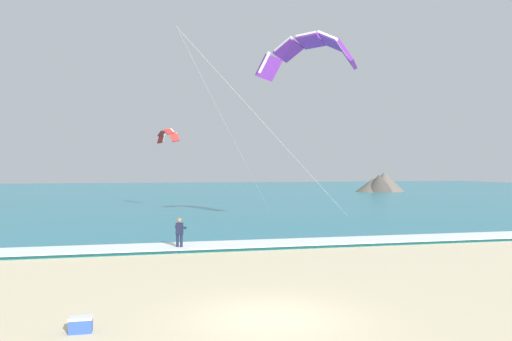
# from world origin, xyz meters

# --- Properties ---
(ground_plane) EXTENTS (200.00, 200.00, 0.00)m
(ground_plane) POSITION_xyz_m (0.00, 0.00, 0.00)
(ground_plane) COLOR beige
(sea) EXTENTS (200.00, 120.00, 0.20)m
(sea) POSITION_xyz_m (0.00, 71.18, 0.10)
(sea) COLOR teal
(sea) RESTS_ON ground
(surf_foam) EXTENTS (200.00, 2.57, 0.04)m
(surf_foam) POSITION_xyz_m (0.00, 12.18, 0.22)
(surf_foam) COLOR white
(surf_foam) RESTS_ON sea
(surfboard) EXTENTS (0.94, 1.46, 0.09)m
(surfboard) POSITION_xyz_m (-1.66, 11.80, 0.03)
(surfboard) COLOR white
(surfboard) RESTS_ON ground
(kitesurfer) EXTENTS (0.65, 0.64, 1.69)m
(kitesurfer) POSITION_xyz_m (-1.65, 11.81, 0.94)
(kitesurfer) COLOR #191E38
(kitesurfer) RESTS_ON ground
(kite_primary) EXTENTS (11.77, 9.69, 12.13)m
(kite_primary) POSITION_xyz_m (7.46, 18.75, 12.14)
(kite_primary) COLOR purple
(kite_distant) EXTENTS (2.07, 3.86, 1.47)m
(kite_distant) POSITION_xyz_m (-1.08, 37.13, 7.61)
(kite_distant) COLOR red
(headland_right) EXTENTS (9.03, 7.45, 3.59)m
(headland_right) POSITION_xyz_m (36.77, 65.86, 1.59)
(headland_right) COLOR #665B51
(headland_right) RESTS_ON ground
(cooler_box) EXTENTS (0.58, 0.38, 0.40)m
(cooler_box) POSITION_xyz_m (-5.00, -0.03, 0.20)
(cooler_box) COLOR #2D51B2
(cooler_box) RESTS_ON ground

